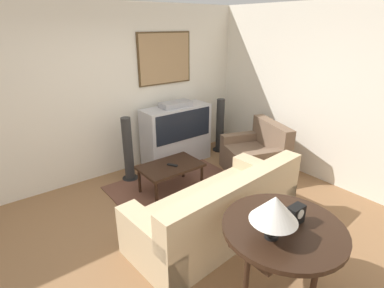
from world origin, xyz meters
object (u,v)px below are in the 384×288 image
(tv, at_px, (176,134))
(mantel_clock, at_px, (295,215))
(armchair, at_px, (256,157))
(table_lamp, at_px, (275,209))
(couch, at_px, (219,211))
(coffee_table, at_px, (171,168))
(console_table, at_px, (283,233))
(speaker_tower_left, at_px, (128,151))
(speaker_tower_right, at_px, (220,127))

(tv, height_order, mantel_clock, tv)
(armchair, bearing_deg, table_lamp, -27.53)
(couch, bearing_deg, coffee_table, -99.10)
(coffee_table, xyz_separation_m, console_table, (-0.30, -2.18, 0.33))
(armchair, relative_size, speaker_tower_left, 1.14)
(mantel_clock, distance_m, speaker_tower_left, 2.96)
(console_table, bearing_deg, couch, 78.74)
(tv, bearing_deg, speaker_tower_right, -4.37)
(coffee_table, xyz_separation_m, speaker_tower_left, (-0.32, 0.73, 0.11))
(tv, distance_m, speaker_tower_left, 0.99)
(speaker_tower_left, bearing_deg, coffee_table, -66.52)
(mantel_clock, distance_m, speaker_tower_right, 3.49)
(tv, relative_size, armchair, 1.03)
(couch, distance_m, coffee_table, 1.17)
(speaker_tower_left, bearing_deg, couch, -83.24)
(armchair, height_order, mantel_clock, mantel_clock)
(tv, height_order, coffee_table, tv)
(speaker_tower_left, relative_size, speaker_tower_right, 1.00)
(coffee_table, relative_size, speaker_tower_right, 0.86)
(mantel_clock, bearing_deg, speaker_tower_left, 92.56)
(speaker_tower_left, bearing_deg, armchair, -31.76)
(tv, height_order, console_table, tv)
(armchair, height_order, table_lamp, table_lamp)
(speaker_tower_right, bearing_deg, mantel_clock, -122.20)
(console_table, relative_size, speaker_tower_right, 0.99)
(couch, relative_size, speaker_tower_right, 2.10)
(console_table, xyz_separation_m, speaker_tower_left, (-0.02, 2.91, -0.23))
(coffee_table, distance_m, speaker_tower_right, 1.82)
(speaker_tower_left, bearing_deg, tv, 4.37)
(table_lamp, xyz_separation_m, mantel_clock, (0.31, -0.00, -0.19))
(armchair, bearing_deg, coffee_table, -84.72)
(couch, bearing_deg, speaker_tower_right, -137.26)
(coffee_table, bearing_deg, speaker_tower_right, 23.83)
(armchair, bearing_deg, speaker_tower_left, -102.25)
(table_lamp, relative_size, mantel_clock, 2.30)
(speaker_tower_left, bearing_deg, mantel_clock, -87.44)
(coffee_table, relative_size, mantel_clock, 5.48)
(table_lamp, bearing_deg, speaker_tower_left, 86.53)
(console_table, xyz_separation_m, table_lamp, (-0.20, -0.02, 0.34))
(table_lamp, height_order, mantel_clock, table_lamp)
(mantel_clock, height_order, speaker_tower_right, speaker_tower_right)
(tv, relative_size, console_table, 1.18)
(speaker_tower_right, bearing_deg, speaker_tower_left, 180.00)
(table_lamp, bearing_deg, armchair, 42.97)
(console_table, bearing_deg, speaker_tower_right, 56.11)
(tv, xyz_separation_m, console_table, (-0.97, -2.99, 0.19))
(armchair, distance_m, mantel_clock, 2.53)
(console_table, distance_m, mantel_clock, 0.19)
(table_lamp, height_order, speaker_tower_left, table_lamp)
(armchair, height_order, speaker_tower_left, speaker_tower_left)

